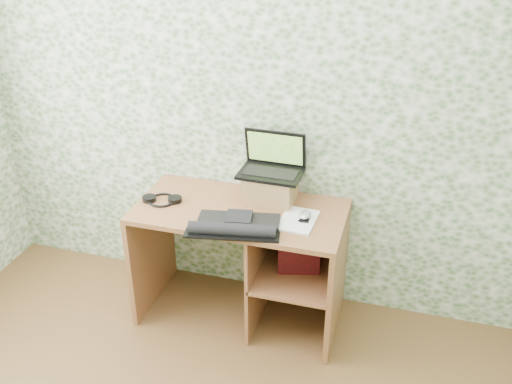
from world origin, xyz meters
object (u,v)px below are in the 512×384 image
(desk, at_px, (254,248))
(notepad, at_px, (298,220))
(laptop, at_px, (273,163))
(riser, at_px, (271,188))
(keyboard, at_px, (236,225))

(desk, xyz_separation_m, notepad, (0.27, -0.07, 0.28))
(laptop, height_order, notepad, laptop)
(laptop, bearing_deg, riser, -88.56)
(laptop, relative_size, keyboard, 0.71)
(keyboard, relative_size, notepad, 1.92)
(riser, distance_m, keyboard, 0.38)
(desk, height_order, notepad, notepad)
(desk, height_order, keyboard, keyboard)
(desk, distance_m, laptop, 0.52)
(keyboard, xyz_separation_m, notepad, (0.30, 0.17, -0.02))
(laptop, bearing_deg, keyboard, -102.12)
(keyboard, distance_m, notepad, 0.35)
(notepad, bearing_deg, laptop, 135.76)
(riser, xyz_separation_m, laptop, (0.00, 0.04, 0.14))
(riser, distance_m, notepad, 0.29)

